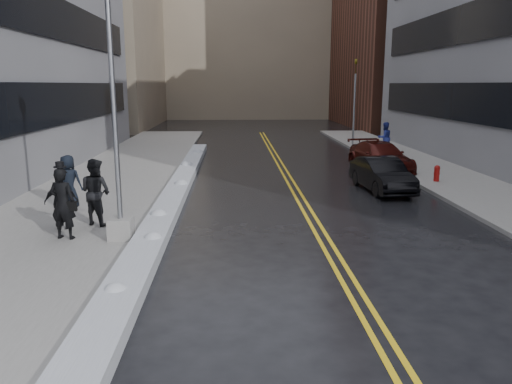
{
  "coord_description": "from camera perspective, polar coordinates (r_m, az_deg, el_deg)",
  "views": [
    {
      "loc": [
        -0.1,
        -11.66,
        4.43
      ],
      "look_at": [
        0.54,
        2.76,
        1.3
      ],
      "focal_mm": 35.0,
      "sensor_mm": 36.0,
      "label": 1
    }
  ],
  "objects": [
    {
      "name": "pedestrian_b",
      "position": [
        16.13,
        -17.86,
        0.02
      ],
      "size": [
        1.25,
        1.16,
        2.06
      ],
      "primitive_type": "imported",
      "rotation": [
        0.0,
        0.0,
        2.65
      ],
      "color": "black",
      "rests_on": "sidewalk_west"
    },
    {
      "name": "lamppost",
      "position": [
        14.16,
        -15.64,
        4.09
      ],
      "size": [
        0.65,
        0.65,
        7.62
      ],
      "color": "gray",
      "rests_on": "sidewalk_west"
    },
    {
      "name": "lane_line_right",
      "position": [
        22.28,
        4.59,
        0.74
      ],
      "size": [
        0.12,
        50.0,
        0.01
      ],
      "primitive_type": "cube",
      "color": "gold",
      "rests_on": "ground"
    },
    {
      "name": "car_maroon",
      "position": [
        26.76,
        14.01,
        3.95
      ],
      "size": [
        2.74,
        5.35,
        1.49
      ],
      "primitive_type": "imported",
      "rotation": [
        0.0,
        0.0,
        0.13
      ],
      "color": "#3F0D0A",
      "rests_on": "ground"
    },
    {
      "name": "traffic_signal",
      "position": [
        36.7,
        11.19,
        10.4
      ],
      "size": [
        0.16,
        0.2,
        6.0
      ],
      "color": "gray",
      "rests_on": "sidewalk_east"
    },
    {
      "name": "sidewalk_west",
      "position": [
        22.8,
        -16.85,
        0.69
      ],
      "size": [
        5.5,
        50.0,
        0.15
      ],
      "primitive_type": "cube",
      "color": "gray",
      "rests_on": "ground"
    },
    {
      "name": "building_west_far",
      "position": [
        57.93,
        -18.72,
        16.14
      ],
      "size": [
        14.0,
        22.0,
        18.0
      ],
      "primitive_type": "cube",
      "color": "gray",
      "rests_on": "ground"
    },
    {
      "name": "snow_ridge",
      "position": [
        20.25,
        -9.16,
        -0.07
      ],
      "size": [
        0.9,
        30.0,
        0.34
      ],
      "primitive_type": "cube",
      "color": "silver",
      "rests_on": "ground"
    },
    {
      "name": "sidewalk_east",
      "position": [
        24.29,
        22.07,
        1.0
      ],
      "size": [
        4.0,
        50.0,
        0.15
      ],
      "primitive_type": "cube",
      "color": "gray",
      "rests_on": "ground"
    },
    {
      "name": "car_black",
      "position": [
        21.65,
        14.19,
        1.95
      ],
      "size": [
        1.86,
        4.38,
        1.41
      ],
      "primitive_type": "imported",
      "rotation": [
        0.0,
        0.0,
        0.09
      ],
      "color": "black",
      "rests_on": "ground"
    },
    {
      "name": "lane_line_left",
      "position": [
        22.24,
        3.82,
        0.73
      ],
      "size": [
        0.12,
        50.0,
        0.01
      ],
      "primitive_type": "cube",
      "color": "gold",
      "rests_on": "ground"
    },
    {
      "name": "pedestrian_c",
      "position": [
        18.77,
        -20.63,
        1.16
      ],
      "size": [
        0.96,
        0.68,
        1.86
      ],
      "primitive_type": "imported",
      "rotation": [
        0.0,
        0.0,
        3.04
      ],
      "color": "black",
      "rests_on": "sidewalk_west"
    },
    {
      "name": "ground",
      "position": [
        12.47,
        -1.96,
        -8.57
      ],
      "size": [
        160.0,
        160.0,
        0.0
      ],
      "primitive_type": "plane",
      "color": "black",
      "rests_on": "ground"
    },
    {
      "name": "pedestrian_fedora",
      "position": [
        14.93,
        -21.21,
        -1.22
      ],
      "size": [
        0.83,
        0.64,
        2.04
      ],
      "primitive_type": "imported",
      "rotation": [
        0.0,
        0.0,
        2.93
      ],
      "color": "black",
      "rests_on": "sidewalk_west"
    },
    {
      "name": "fire_hydrant",
      "position": [
        23.81,
        19.97,
        2.11
      ],
      "size": [
        0.26,
        0.26,
        0.73
      ],
      "color": "maroon",
      "rests_on": "sidewalk_east"
    },
    {
      "name": "building_far",
      "position": [
        71.99,
        -0.91,
        17.46
      ],
      "size": [
        36.0,
        16.0,
        22.0
      ],
      "primitive_type": "cube",
      "color": "gray",
      "rests_on": "ground"
    },
    {
      "name": "pedestrian_d",
      "position": [
        15.99,
        -21.35,
        -1.07
      ],
      "size": [
        1.03,
        0.56,
        1.66
      ],
      "primitive_type": "imported",
      "rotation": [
        0.0,
        0.0,
        3.31
      ],
      "color": "black",
      "rests_on": "sidewalk_west"
    },
    {
      "name": "pedestrian_east",
      "position": [
        32.6,
        14.49,
        6.03
      ],
      "size": [
        1.11,
        0.96,
        1.95
      ],
      "primitive_type": "imported",
      "rotation": [
        0.0,
        0.0,
        3.41
      ],
      "color": "navy",
      "rests_on": "sidewalk_east"
    }
  ]
}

